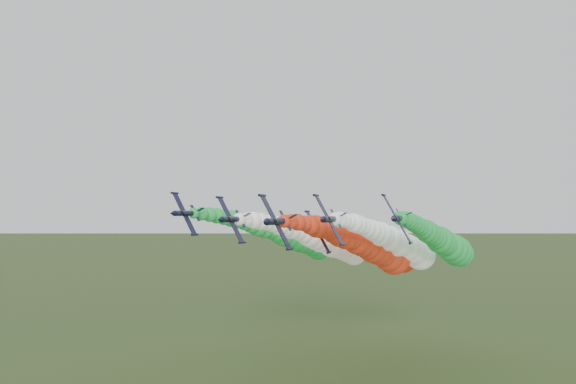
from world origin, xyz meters
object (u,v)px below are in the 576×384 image
at_px(jet_inner_left, 326,242).
at_px(jet_lead, 371,248).
at_px(jet_inner_right, 400,245).
at_px(jet_outer_left, 288,237).
at_px(jet_trail, 384,250).
at_px(jet_outer_right, 445,244).

bearing_deg(jet_inner_left, jet_lead, -35.44).
bearing_deg(jet_inner_right, jet_outer_left, 169.41).
distance_m(jet_inner_right, jet_trail, 16.93).
bearing_deg(jet_outer_left, jet_inner_right, -10.59).
height_order(jet_lead, jet_inner_right, jet_inner_right).
xyz_separation_m(jet_lead, jet_inner_right, (5.15, 8.36, 0.34)).
bearing_deg(jet_outer_left, jet_lead, -30.55).
bearing_deg(jet_lead, jet_outer_right, 44.61).
xyz_separation_m(jet_inner_left, jet_outer_left, (-10.88, 4.94, 0.86)).
xyz_separation_m(jet_inner_right, jet_outer_left, (-28.27, 5.28, 1.14)).
xyz_separation_m(jet_outer_left, jet_outer_right, (37.63, 0.67, -1.08)).
relative_size(jet_outer_left, jet_outer_right, 1.00).
bearing_deg(jet_outer_left, jet_inner_left, -24.41).
distance_m(jet_lead, jet_outer_right, 20.39).
relative_size(jet_lead, jet_outer_left, 1.01).
height_order(jet_lead, jet_trail, jet_lead).
bearing_deg(jet_lead, jet_inner_right, 58.38).
distance_m(jet_inner_right, jet_outer_right, 11.10).
height_order(jet_lead, jet_outer_right, jet_outer_right).
distance_m(jet_lead, jet_trail, 24.04).
bearing_deg(jet_outer_right, jet_inner_right, -147.54).
bearing_deg(jet_trail, jet_lead, -87.43).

